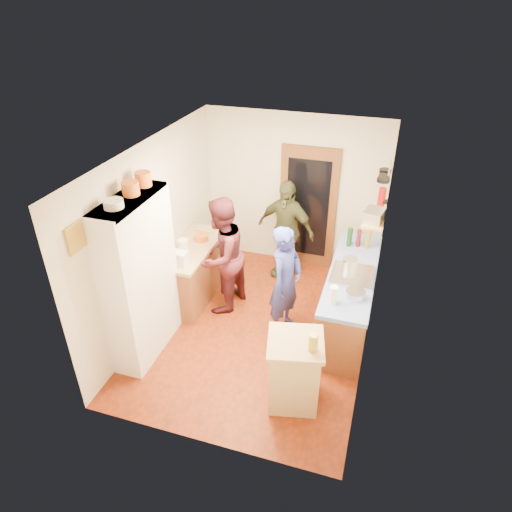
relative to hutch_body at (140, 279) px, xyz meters
The scene contains 44 objects.
floor 1.89m from the hutch_body, 31.61° to the left, with size 3.00×4.00×0.02m, color maroon.
ceiling 2.15m from the hutch_body, 31.61° to the left, with size 3.00×4.00×0.02m, color silver.
wall_back 3.10m from the hutch_body, 65.17° to the left, with size 3.00×0.02×2.60m, color beige.
wall_front 1.79m from the hutch_body, 42.95° to the right, with size 3.00×0.02×2.60m, color beige.
wall_left 0.85m from the hutch_body, 104.71° to the left, with size 0.02×4.00×2.60m, color beige.
wall_right 2.93m from the hutch_body, 15.89° to the left, with size 0.02×4.00×2.60m, color beige.
door_frame 3.17m from the hutch_body, 60.77° to the left, with size 0.95×0.06×2.10m, color brown.
door_glass 3.14m from the hutch_body, 60.46° to the left, with size 0.70×0.02×1.70m, color black.
hutch_body is the anchor object (origin of this frame).
hutch_top_shelf 1.08m from the hutch_body, ahead, with size 0.40×1.14×0.04m, color white.
plate_stack 1.18m from the hutch_body, 90.00° to the right, with size 0.22×0.22×0.09m, color white.
orange_pot_a 1.18m from the hutch_body, 90.00° to the left, with size 0.20×0.20×0.16m, color orange.
orange_pot_b 1.24m from the hutch_body, 90.00° to the left, with size 0.19×0.19×0.17m, color orange.
left_counter_base 1.42m from the hutch_body, 85.43° to the left, with size 0.60×1.40×0.85m, color brown.
left_counter_top 1.27m from the hutch_body, 85.43° to the left, with size 0.64×1.44×0.05m, color tan.
toaster 0.77m from the hutch_body, 78.67° to the left, with size 0.26×0.17×0.19m, color white.
kettle 1.12m from the hutch_body, 87.43° to the left, with size 0.15×0.15×0.17m, color white.
orange_bowl 1.49m from the hutch_body, 83.03° to the left, with size 0.21×0.21×0.10m, color orange.
chopping_board 1.82m from the hutch_body, 86.20° to the left, with size 0.30×0.22×0.03m, color tan.
right_counter_base 2.90m from the hutch_body, 27.47° to the left, with size 0.60×2.20×0.84m, color brown.
right_counter_top 2.83m from the hutch_body, 27.47° to the left, with size 0.62×2.22×0.06m, color #0F39BD.
hob 2.76m from the hutch_body, 24.95° to the left, with size 0.55×0.58×0.04m, color silver.
pot_on_hob 2.78m from the hutch_body, 28.33° to the left, with size 0.20×0.20×0.13m, color silver.
bottle_a 3.07m from the hutch_body, 40.11° to the left, with size 0.07×0.07×0.30m, color #143F14.
bottle_b 3.19m from the hutch_body, 39.03° to the left, with size 0.07×0.07×0.27m, color #591419.
bottle_c 3.29m from the hutch_body, 37.45° to the left, with size 0.09×0.09×0.34m, color olive.
paper_towel 2.41m from the hutch_body, 12.18° to the left, with size 0.11×0.11×0.23m, color white.
mixing_bowl 2.69m from the hutch_body, 14.89° to the left, with size 0.25×0.25×0.10m, color silver.
island_base 2.21m from the hutch_body, ahead, with size 0.55×0.55×0.86m, color tan.
island_top 2.12m from the hutch_body, ahead, with size 0.62×0.62×0.05m, color tan.
cutting_board 2.05m from the hutch_body, ahead, with size 0.35×0.28×0.02m, color white.
oil_jar 2.32m from the hutch_body, 10.13° to the right, with size 0.10×0.10×0.21m, color #AD9E2D.
pan_rail 3.73m from the hutch_body, 40.11° to the left, with size 0.02×0.02×0.65m, color silver.
pan_hang_a 3.55m from the hutch_body, 38.53° to the left, with size 0.18×0.18×0.05m, color black.
pan_hang_b 3.67m from the hutch_body, 41.04° to the left, with size 0.16×0.16×0.05m, color black.
pan_hang_c 3.80m from the hutch_body, 43.36° to the left, with size 0.17×0.17×0.05m, color black.
wall_shelf 3.01m from the hutch_body, 25.09° to the left, with size 0.26×0.42×0.03m, color tan.
radio 3.03m from the hutch_body, 25.09° to the left, with size 0.22×0.30×0.15m, color silver.
ext_bracket 3.75m from the hutch_body, 42.07° to the left, with size 0.06×0.10×0.04m, color black.
fire_extinguisher 3.71m from the hutch_body, 42.69° to the left, with size 0.11×0.11×0.32m, color red.
picture_frame 1.22m from the hutch_body, 103.50° to the right, with size 0.03×0.25×0.30m, color gold.
person_hob 1.91m from the hutch_body, 27.25° to the left, with size 0.59×0.39×1.62m, color navy.
person_left 1.37m from the hutch_body, 60.19° to the left, with size 0.87×0.67×1.78m, color #4D1C22.
person_back 2.63m from the hutch_body, 59.99° to the left, with size 0.99×0.41×1.70m, color #3A3C21.
Camera 1 is at (1.50, -4.88, 4.30)m, focal length 32.00 mm.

